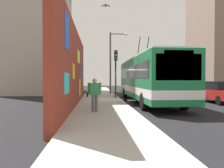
{
  "coord_description": "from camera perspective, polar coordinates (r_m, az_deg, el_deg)",
  "views": [
    {
      "loc": [
        -17.16,
        2.01,
        1.75
      ],
      "look_at": [
        2.83,
        0.52,
        1.28
      ],
      "focal_mm": 34.53,
      "sensor_mm": 36.0,
      "label": 1
    }
  ],
  "objects": [
    {
      "name": "street_lamp",
      "position": [
        23.43,
        0.1,
        6.77
      ],
      "size": [
        0.44,
        1.92,
        6.62
      ],
      "color": "#4C4C51",
      "rests_on": "sidewalk_slab"
    },
    {
      "name": "city_bus",
      "position": [
        16.07,
        9.45,
        1.64
      ],
      "size": [
        11.92,
        2.59,
        5.1
      ],
      "color": "#19723F",
      "rests_on": "ground_plane"
    },
    {
      "name": "parked_car_silver",
      "position": [
        22.33,
        19.53,
        -1.09
      ],
      "size": [
        4.72,
        1.92,
        1.58
      ],
      "color": "#B7B7BC",
      "rests_on": "ground_plane"
    },
    {
      "name": "traffic_light",
      "position": [
        18.1,
        1.0,
        4.85
      ],
      "size": [
        0.49,
        0.28,
        4.02
      ],
      "color": "#2D382D",
      "rests_on": "sidewalk_slab"
    },
    {
      "name": "sidewalk_slab",
      "position": [
        17.25,
        -2.9,
        -4.24
      ],
      "size": [
        48.0,
        3.2,
        0.15
      ],
      "primitive_type": "cube",
      "color": "#ADA8A0",
      "rests_on": "ground_plane"
    },
    {
      "name": "curbside_puddle",
      "position": [
        17.61,
        4.29,
        -4.37
      ],
      "size": [
        1.35,
        1.35,
        0.0
      ],
      "primitive_type": "cylinder",
      "color": "black",
      "rests_on": "ground_plane"
    },
    {
      "name": "building_far_left",
      "position": [
        30.86,
        -18.46,
        17.8
      ],
      "size": [
        12.52,
        6.72,
        21.07
      ],
      "color": "#B2A899",
      "rests_on": "ground_plane"
    },
    {
      "name": "pedestrian_near_wall",
      "position": [
        10.53,
        -4.69,
        -2.22
      ],
      "size": [
        0.22,
        0.74,
        1.63
      ],
      "color": "#595960",
      "rests_on": "sidewalk_slab"
    },
    {
      "name": "ground_plane",
      "position": [
        17.37,
        2.4,
        -4.45
      ],
      "size": [
        80.0,
        80.0,
        0.0
      ],
      "primitive_type": "plane",
      "color": "black"
    },
    {
      "name": "building_far_right",
      "position": [
        36.83,
        27.35,
        10.32
      ],
      "size": [
        9.03,
        7.89,
        15.2
      ],
      "color": "gray",
      "rests_on": "ground_plane"
    },
    {
      "name": "parked_car_red",
      "position": [
        17.62,
        26.5,
        -1.79
      ],
      "size": [
        4.2,
        1.84,
        1.58
      ],
      "color": "#B21E19",
      "rests_on": "ground_plane"
    },
    {
      "name": "flying_pigeons",
      "position": [
        15.18,
        -1.68,
        20.01
      ],
      "size": [
        0.32,
        0.54,
        0.16
      ],
      "color": "slate"
    },
    {
      "name": "graffiti_wall",
      "position": [
        13.49,
        -9.98,
        4.13
      ],
      "size": [
        14.49,
        0.32,
        4.82
      ],
      "color": "maroon",
      "rests_on": "ground_plane"
    }
  ]
}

